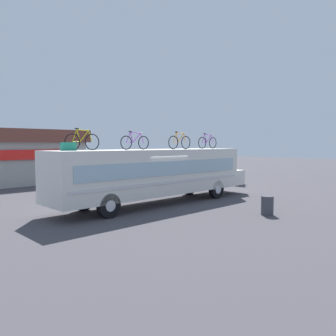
{
  "coord_description": "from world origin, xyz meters",
  "views": [
    {
      "loc": [
        -11.25,
        -12.67,
        3.08
      ],
      "look_at": [
        0.99,
        0.0,
        1.81
      ],
      "focal_mm": 35.89,
      "sensor_mm": 36.0,
      "label": 1
    }
  ],
  "objects_px": {
    "rooftop_bicycle_2": "(135,142)",
    "rooftop_bicycle_4": "(208,142)",
    "rooftop_bicycle_3": "(180,142)",
    "trash_bin": "(267,205)",
    "luggage_bag_1": "(68,146)",
    "rooftop_bicycle_1": "(82,141)",
    "bus": "(157,172)"
  },
  "relations": [
    {
      "from": "rooftop_bicycle_2",
      "to": "rooftop_bicycle_4",
      "type": "bearing_deg",
      "value": -0.31
    },
    {
      "from": "rooftop_bicycle_3",
      "to": "rooftop_bicycle_4",
      "type": "distance_m",
      "value": 2.8
    },
    {
      "from": "trash_bin",
      "to": "luggage_bag_1",
      "type": "bearing_deg",
      "value": 138.2
    },
    {
      "from": "rooftop_bicycle_2",
      "to": "rooftop_bicycle_3",
      "type": "bearing_deg",
      "value": -8.42
    },
    {
      "from": "luggage_bag_1",
      "to": "rooftop_bicycle_4",
      "type": "relative_size",
      "value": 0.34
    },
    {
      "from": "luggage_bag_1",
      "to": "rooftop_bicycle_2",
      "type": "relative_size",
      "value": 0.33
    },
    {
      "from": "luggage_bag_1",
      "to": "rooftop_bicycle_1",
      "type": "height_order",
      "value": "rooftop_bicycle_1"
    },
    {
      "from": "rooftop_bicycle_2",
      "to": "trash_bin",
      "type": "relative_size",
      "value": 2.1
    },
    {
      "from": "bus",
      "to": "rooftop_bicycle_1",
      "type": "distance_m",
      "value": 4.32
    },
    {
      "from": "bus",
      "to": "rooftop_bicycle_4",
      "type": "bearing_deg",
      "value": 1.56
    },
    {
      "from": "bus",
      "to": "rooftop_bicycle_2",
      "type": "height_order",
      "value": "rooftop_bicycle_2"
    },
    {
      "from": "luggage_bag_1",
      "to": "trash_bin",
      "type": "bearing_deg",
      "value": -41.8
    },
    {
      "from": "luggage_bag_1",
      "to": "rooftop_bicycle_4",
      "type": "xyz_separation_m",
      "value": [
        8.87,
        -0.21,
        0.21
      ]
    },
    {
      "from": "luggage_bag_1",
      "to": "rooftop_bicycle_2",
      "type": "distance_m",
      "value": 3.4
    },
    {
      "from": "bus",
      "to": "rooftop_bicycle_2",
      "type": "bearing_deg",
      "value": 173.69
    },
    {
      "from": "bus",
      "to": "rooftop_bicycle_4",
      "type": "height_order",
      "value": "rooftop_bicycle_4"
    },
    {
      "from": "rooftop_bicycle_2",
      "to": "rooftop_bicycle_4",
      "type": "height_order",
      "value": "rooftop_bicycle_4"
    },
    {
      "from": "rooftop_bicycle_1",
      "to": "rooftop_bicycle_3",
      "type": "relative_size",
      "value": 1.01
    },
    {
      "from": "rooftop_bicycle_3",
      "to": "rooftop_bicycle_4",
      "type": "height_order",
      "value": "rooftop_bicycle_3"
    },
    {
      "from": "rooftop_bicycle_2",
      "to": "luggage_bag_1",
      "type": "bearing_deg",
      "value": 176.96
    },
    {
      "from": "rooftop_bicycle_4",
      "to": "trash_bin",
      "type": "xyz_separation_m",
      "value": [
        -2.55,
        -5.44,
        -2.76
      ]
    },
    {
      "from": "rooftop_bicycle_2",
      "to": "trash_bin",
      "type": "xyz_separation_m",
      "value": [
        2.93,
        -5.47,
        -2.76
      ]
    },
    {
      "from": "rooftop_bicycle_3",
      "to": "trash_bin",
      "type": "distance_m",
      "value": 5.78
    },
    {
      "from": "bus",
      "to": "rooftop_bicycle_2",
      "type": "xyz_separation_m",
      "value": [
        -1.3,
        0.14,
        1.54
      ]
    },
    {
      "from": "rooftop_bicycle_1",
      "to": "rooftop_bicycle_4",
      "type": "distance_m",
      "value": 8.2
    },
    {
      "from": "bus",
      "to": "rooftop_bicycle_4",
      "type": "distance_m",
      "value": 4.46
    },
    {
      "from": "rooftop_bicycle_1",
      "to": "rooftop_bicycle_2",
      "type": "distance_m",
      "value": 2.73
    },
    {
      "from": "bus",
      "to": "rooftop_bicycle_2",
      "type": "distance_m",
      "value": 2.02
    },
    {
      "from": "bus",
      "to": "luggage_bag_1",
      "type": "xyz_separation_m",
      "value": [
        -4.69,
        0.32,
        1.34
      ]
    },
    {
      "from": "trash_bin",
      "to": "rooftop_bicycle_1",
      "type": "bearing_deg",
      "value": 134.82
    },
    {
      "from": "rooftop_bicycle_1",
      "to": "rooftop_bicycle_2",
      "type": "bearing_deg",
      "value": -4.41
    },
    {
      "from": "trash_bin",
      "to": "rooftop_bicycle_3",
      "type": "bearing_deg",
      "value": 92.6
    }
  ]
}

